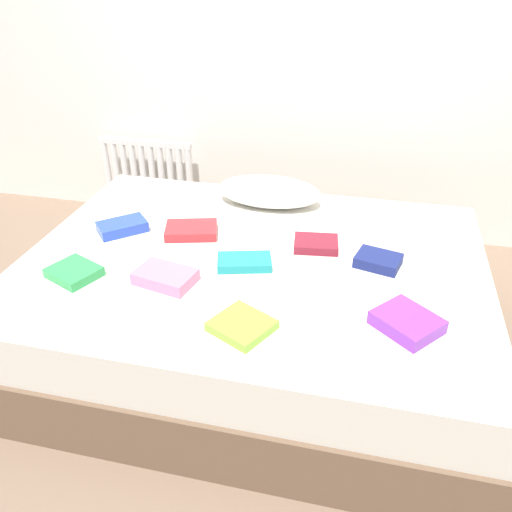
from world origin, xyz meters
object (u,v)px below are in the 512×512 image
object	(u,v)px
radiator	(148,173)
pillow	(269,191)
bed	(253,305)
textbook_purple	(407,322)
textbook_blue	(122,227)
textbook_maroon	(316,244)
textbook_navy	(378,261)
textbook_green	(74,272)
textbook_lime	(242,326)
textbook_white	(322,284)
textbook_pink	(165,277)
textbook_teal	(244,262)
textbook_red	(191,230)

from	to	relation	value
radiator	pillow	bearing A→B (deg)	-34.00
bed	radiator	bearing A→B (deg)	130.44
pillow	textbook_purple	size ratio (longest dim) A/B	2.53
textbook_blue	radiator	bearing A→B (deg)	66.06
textbook_maroon	textbook_navy	size ratio (longest dim) A/B	1.07
textbook_navy	textbook_maroon	bearing A→B (deg)	176.31
textbook_green	textbook_lime	size ratio (longest dim) A/B	0.98
pillow	textbook_white	world-z (taller)	pillow
pillow	textbook_maroon	size ratio (longest dim) A/B	2.76
textbook_purple	textbook_lime	bearing A→B (deg)	-126.09
textbook_green	textbook_lime	xyz separation A→B (m)	(0.75, -0.17, -0.00)
textbook_pink	textbook_purple	bearing A→B (deg)	7.27
bed	textbook_teal	xyz separation A→B (m)	(-0.02, -0.07, 0.27)
textbook_maroon	textbook_purple	bearing A→B (deg)	-59.10
radiator	textbook_maroon	bearing A→B (deg)	-39.54
bed	pillow	world-z (taller)	pillow
textbook_teal	radiator	bearing A→B (deg)	112.64
radiator	textbook_maroon	distance (m)	1.66
textbook_pink	textbook_white	world-z (taller)	textbook_pink
textbook_red	textbook_white	distance (m)	0.71
textbook_pink	textbook_lime	world-z (taller)	textbook_pink
textbook_navy	textbook_green	bearing A→B (deg)	-148.72
textbook_maroon	textbook_blue	bearing A→B (deg)	176.32
textbook_green	textbook_pink	xyz separation A→B (m)	(0.38, 0.04, 0.01)
textbook_maroon	radiator	bearing A→B (deg)	133.26
radiator	textbook_purple	world-z (taller)	radiator
textbook_lime	textbook_blue	distance (m)	0.93
pillow	textbook_navy	distance (m)	0.75
textbook_green	textbook_navy	xyz separation A→B (m)	(1.20, 0.37, 0.00)
textbook_maroon	textbook_white	xyz separation A→B (m)	(0.06, -0.31, 0.00)
radiator	pillow	xyz separation A→B (m)	(0.98, -0.66, 0.25)
textbook_maroon	textbook_purple	xyz separation A→B (m)	(0.38, -0.49, 0.01)
radiator	textbook_purple	size ratio (longest dim) A/B	3.05
textbook_purple	textbook_teal	xyz separation A→B (m)	(-0.66, 0.27, -0.01)
radiator	textbook_red	xyz separation A→B (m)	(0.69, -1.06, 0.20)
textbook_green	textbook_white	xyz separation A→B (m)	(0.99, 0.14, 0.00)
textbook_purple	textbook_green	bearing A→B (deg)	-141.53
textbook_lime	bed	bearing A→B (deg)	125.83
bed	textbook_red	world-z (taller)	textbook_red
textbook_blue	textbook_pink	bearing A→B (deg)	-87.48
textbook_lime	textbook_navy	size ratio (longest dim) A/B	1.07
textbook_maroon	textbook_red	xyz separation A→B (m)	(-0.58, -0.01, 0.00)
textbook_blue	textbook_navy	bearing A→B (deg)	-44.01
textbook_teal	textbook_purple	bearing A→B (deg)	-37.89
radiator	textbook_green	distance (m)	1.56
pillow	textbook_lime	bearing A→B (deg)	-83.29
textbook_pink	radiator	bearing A→B (deg)	128.48
radiator	textbook_blue	world-z (taller)	radiator
textbook_green	textbook_teal	world-z (taller)	textbook_green
pillow	textbook_purple	distance (m)	1.12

